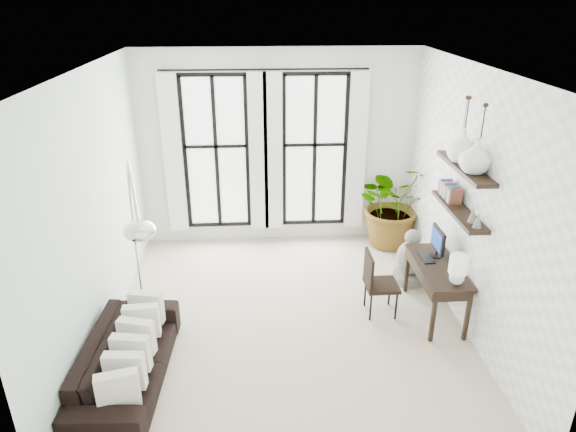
{
  "coord_description": "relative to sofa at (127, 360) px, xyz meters",
  "views": [
    {
      "loc": [
        -0.33,
        -5.59,
        3.96
      ],
      "look_at": [
        0.03,
        0.3,
        1.37
      ],
      "focal_mm": 32.0,
      "sensor_mm": 36.0,
      "label": 1
    }
  ],
  "objects": [
    {
      "name": "wall_left",
      "position": [
        -0.45,
        1.03,
        1.31
      ],
      "size": [
        0.0,
        5.0,
        5.0
      ],
      "primitive_type": "plane",
      "rotation": [
        1.57,
        0.0,
        1.57
      ],
      "color": "silver",
      "rests_on": "floor"
    },
    {
      "name": "throw_pillows",
      "position": [
        0.1,
        -0.0,
        0.21
      ],
      "size": [
        0.4,
        1.52,
        0.4
      ],
      "color": "beige",
      "rests_on": "sofa"
    },
    {
      "name": "arc_lamp",
      "position": [
        0.1,
        0.69,
        1.53
      ],
      "size": [
        0.73,
        1.62,
        2.35
      ],
      "color": "silver",
      "rests_on": "floor"
    },
    {
      "name": "sofa",
      "position": [
        0.0,
        0.0,
        0.0
      ],
      "size": [
        0.87,
        2.05,
        0.59
      ],
      "primitive_type": "imported",
      "rotation": [
        0.0,
        0.0,
        1.53
      ],
      "color": "black",
      "rests_on": "floor"
    },
    {
      "name": "floor",
      "position": [
        1.8,
        1.03,
        -0.29
      ],
      "size": [
        5.0,
        5.0,
        0.0
      ],
      "primitive_type": "plane",
      "color": "#BBB294",
      "rests_on": "ground"
    },
    {
      "name": "vase_b",
      "position": [
        3.91,
        1.22,
        1.97
      ],
      "size": [
        0.37,
        0.37,
        0.38
      ],
      "primitive_type": "imported",
      "color": "white",
      "rests_on": "shelf_upper"
    },
    {
      "name": "wall_shelves",
      "position": [
        3.91,
        1.11,
        1.43
      ],
      "size": [
        0.25,
        1.3,
        0.6
      ],
      "color": "black",
      "rests_on": "wall_right"
    },
    {
      "name": "windows",
      "position": [
        1.6,
        3.46,
        1.27
      ],
      "size": [
        3.26,
        0.13,
        2.65
      ],
      "color": "white",
      "rests_on": "wall_back"
    },
    {
      "name": "vase_a",
      "position": [
        3.91,
        0.82,
        1.97
      ],
      "size": [
        0.37,
        0.37,
        0.38
      ],
      "primitive_type": "imported",
      "color": "white",
      "rests_on": "shelf_upper"
    },
    {
      "name": "ceiling",
      "position": [
        1.8,
        1.03,
        2.91
      ],
      "size": [
        5.0,
        5.0,
        0.0
      ],
      "primitive_type": "plane",
      "color": "white",
      "rests_on": "wall_back"
    },
    {
      "name": "wall_right",
      "position": [
        4.05,
        1.03,
        1.31
      ],
      "size": [
        0.0,
        5.0,
        5.0
      ],
      "primitive_type": "plane",
      "rotation": [
        1.57,
        0.0,
        -1.57
      ],
      "color": "white",
      "rests_on": "floor"
    },
    {
      "name": "buddha",
      "position": [
        3.66,
        1.92,
        0.06
      ],
      "size": [
        0.47,
        0.47,
        0.84
      ],
      "color": "gray",
      "rests_on": "floor"
    },
    {
      "name": "wall_back",
      "position": [
        1.8,
        3.53,
        1.31
      ],
      "size": [
        4.5,
        0.0,
        4.5
      ],
      "primitive_type": "plane",
      "rotation": [
        1.57,
        0.0,
        0.0
      ],
      "color": "white",
      "rests_on": "floor"
    },
    {
      "name": "desk_chair",
      "position": [
        2.97,
        1.15,
        0.21
      ],
      "size": [
        0.43,
        0.43,
        0.89
      ],
      "rotation": [
        0.0,
        0.0,
        0.02
      ],
      "color": "black",
      "rests_on": "floor"
    },
    {
      "name": "desk",
      "position": [
        3.75,
        1.02,
        0.4
      ],
      "size": [
        0.53,
        1.25,
        1.13
      ],
      "color": "black",
      "rests_on": "floor"
    },
    {
      "name": "plant",
      "position": [
        3.7,
        3.18,
        0.44
      ],
      "size": [
        1.62,
        1.5,
        1.48
      ],
      "primitive_type": "imported",
      "rotation": [
        0.0,
        0.0,
        0.31
      ],
      "color": "#2D7228",
      "rests_on": "floor"
    }
  ]
}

